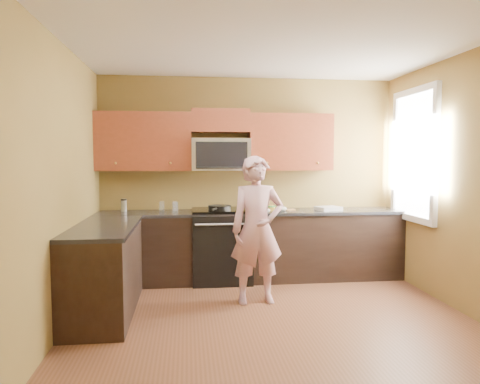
{
  "coord_description": "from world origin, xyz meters",
  "views": [
    {
      "loc": [
        -0.84,
        -4.1,
        1.61
      ],
      "look_at": [
        -0.2,
        1.3,
        1.2
      ],
      "focal_mm": 33.48,
      "sensor_mm": 36.0,
      "label": 1
    }
  ],
  "objects": [
    {
      "name": "wall_right",
      "position": [
        2.0,
        0.0,
        1.35
      ],
      "size": [
        0.0,
        4.0,
        4.0
      ],
      "primitive_type": "plane",
      "rotation": [
        1.57,
        0.0,
        -1.57
      ],
      "color": "brown",
      "rests_on": "ground"
    },
    {
      "name": "woman",
      "position": [
        -0.07,
        0.76,
        0.82
      ],
      "size": [
        0.63,
        0.44,
        1.64
      ],
      "primitive_type": "imported",
      "rotation": [
        0.0,
        0.0,
        0.08
      ],
      "color": "#CB657E",
      "rests_on": "floor"
    },
    {
      "name": "upper_cab_over_mw",
      "position": [
        -0.4,
        1.83,
        2.1
      ],
      "size": [
        0.76,
        0.33,
        0.3
      ],
      "primitive_type": "cube",
      "color": "maroon",
      "rests_on": "wall_back"
    },
    {
      "name": "floor",
      "position": [
        0.0,
        0.0,
        0.0
      ],
      "size": [
        4.0,
        4.0,
        0.0
      ],
      "primitive_type": "plane",
      "color": "brown",
      "rests_on": "ground"
    },
    {
      "name": "window",
      "position": [
        1.98,
        1.2,
        1.65
      ],
      "size": [
        0.06,
        1.06,
        1.66
      ],
      "primitive_type": null,
      "color": "white",
      "rests_on": "wall_right"
    },
    {
      "name": "cabinet_back_run",
      "position": [
        0.0,
        1.7,
        0.44
      ],
      "size": [
        4.0,
        0.6,
        0.88
      ],
      "primitive_type": "cube",
      "color": "black",
      "rests_on": "floor"
    },
    {
      "name": "cabinet_left_run",
      "position": [
        -1.7,
        0.6,
        0.44
      ],
      "size": [
        0.6,
        1.6,
        0.88
      ],
      "primitive_type": "cube",
      "color": "black",
      "rests_on": "floor"
    },
    {
      "name": "dish_towel",
      "position": [
        1.02,
        1.63,
        0.95
      ],
      "size": [
        0.36,
        0.32,
        0.05
      ],
      "primitive_type": "cube",
      "rotation": [
        0.0,
        0.0,
        0.32
      ],
      "color": "silver",
      "rests_on": "countertop_back"
    },
    {
      "name": "glass_b",
      "position": [
        -0.99,
        1.8,
        0.98
      ],
      "size": [
        0.08,
        0.08,
        0.12
      ],
      "primitive_type": "cylinder",
      "rotation": [
        0.0,
        0.0,
        -0.22
      ],
      "color": "silver",
      "rests_on": "countertop_back"
    },
    {
      "name": "ceiling",
      "position": [
        0.0,
        0.0,
        2.7
      ],
      "size": [
        4.0,
        4.0,
        0.0
      ],
      "primitive_type": "plane",
      "rotation": [
        3.14,
        0.0,
        0.0
      ],
      "color": "white",
      "rests_on": "ground"
    },
    {
      "name": "upper_cab_left",
      "position": [
        -1.39,
        1.83,
        1.45
      ],
      "size": [
        1.22,
        0.33,
        0.75
      ],
      "primitive_type": null,
      "color": "maroon",
      "rests_on": "wall_back"
    },
    {
      "name": "glass_a",
      "position": [
        -1.18,
        1.88,
        0.98
      ],
      "size": [
        0.08,
        0.08,
        0.12
      ],
      "primitive_type": "cylinder",
      "rotation": [
        0.0,
        0.0,
        0.23
      ],
      "color": "silver",
      "rests_on": "countertop_back"
    },
    {
      "name": "napkin_b",
      "position": [
        0.39,
        1.58,
        0.95
      ],
      "size": [
        0.14,
        0.15,
        0.07
      ],
      "primitive_type": "ellipsoid",
      "rotation": [
        0.0,
        0.0,
        0.2
      ],
      "color": "silver",
      "rests_on": "countertop_back"
    },
    {
      "name": "napkin_a",
      "position": [
        0.15,
        1.48,
        0.95
      ],
      "size": [
        0.14,
        0.15,
        0.06
      ],
      "primitive_type": "ellipsoid",
      "rotation": [
        0.0,
        0.0,
        0.33
      ],
      "color": "silver",
      "rests_on": "countertop_back"
    },
    {
      "name": "countertop_back",
      "position": [
        0.0,
        1.69,
        0.9
      ],
      "size": [
        4.0,
        0.62,
        0.04
      ],
      "primitive_type": "cube",
      "color": "black",
      "rests_on": "cabinet_back_run"
    },
    {
      "name": "countertop_left",
      "position": [
        -1.69,
        0.6,
        0.9
      ],
      "size": [
        0.62,
        1.6,
        0.04
      ],
      "primitive_type": "cube",
      "color": "black",
      "rests_on": "cabinet_left_run"
    },
    {
      "name": "microwave",
      "position": [
        -0.4,
        1.8,
        1.45
      ],
      "size": [
        0.76,
        0.4,
        0.42
      ],
      "primitive_type": null,
      "color": "silver",
      "rests_on": "wall_back"
    },
    {
      "name": "toast_slice",
      "position": [
        0.52,
        1.68,
        0.93
      ],
      "size": [
        0.11,
        0.11,
        0.01
      ],
      "primitive_type": "cube",
      "rotation": [
        0.0,
        0.0,
        0.03
      ],
      "color": "#B27F47",
      "rests_on": "countertop_back"
    },
    {
      "name": "stove",
      "position": [
        -0.4,
        1.68,
        0.47
      ],
      "size": [
        0.76,
        0.65,
        0.95
      ],
      "primitive_type": null,
      "color": "black",
      "rests_on": "floor"
    },
    {
      "name": "butter_tub",
      "position": [
        0.25,
        1.66,
        0.92
      ],
      "size": [
        0.15,
        0.15,
        0.09
      ],
      "primitive_type": null,
      "rotation": [
        0.0,
        0.0,
        0.17
      ],
      "color": "gold",
      "rests_on": "countertop_back"
    },
    {
      "name": "travel_mug",
      "position": [
        -1.66,
        1.84,
        0.92
      ],
      "size": [
        0.09,
        0.09,
        0.16
      ],
      "primitive_type": null,
      "rotation": [
        0.0,
        0.0,
        -0.32
      ],
      "color": "silver",
      "rests_on": "countertop_back"
    },
    {
      "name": "wall_front",
      "position": [
        0.0,
        -2.0,
        1.35
      ],
      "size": [
        4.0,
        0.0,
        4.0
      ],
      "primitive_type": "plane",
      "rotation": [
        -1.57,
        0.0,
        0.0
      ],
      "color": "brown",
      "rests_on": "ground"
    },
    {
      "name": "upper_cab_right",
      "position": [
        0.54,
        1.83,
        1.45
      ],
      "size": [
        1.12,
        0.33,
        0.75
      ],
      "primitive_type": null,
      "color": "maroon",
      "rests_on": "wall_back"
    },
    {
      "name": "wall_left",
      "position": [
        -2.0,
        0.0,
        1.35
      ],
      "size": [
        0.0,
        4.0,
        4.0
      ],
      "primitive_type": "plane",
      "rotation": [
        1.57,
        0.0,
        1.57
      ],
      "color": "brown",
      "rests_on": "ground"
    },
    {
      "name": "wall_back",
      "position": [
        0.0,
        2.0,
        1.35
      ],
      "size": [
        4.0,
        0.0,
        4.0
      ],
      "primitive_type": "plane",
      "rotation": [
        1.57,
        0.0,
        0.0
      ],
      "color": "brown",
      "rests_on": "ground"
    },
    {
      "name": "frying_pan",
      "position": [
        -0.43,
        1.55,
        0.95
      ],
      "size": [
        0.46,
        0.58,
        0.07
      ],
      "primitive_type": null,
      "rotation": [
        0.0,
        0.0,
        -0.37
      ],
      "color": "black",
      "rests_on": "stove"
    },
    {
      "name": "glass_c",
      "position": [
        -1.01,
        1.87,
        0.98
      ],
      "size": [
        0.09,
        0.09,
        0.12
      ],
      "primitive_type": "cylinder",
      "rotation": [
        0.0,
        0.0,
        0.32
      ],
      "color": "silver",
      "rests_on": "countertop_back"
    }
  ]
}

